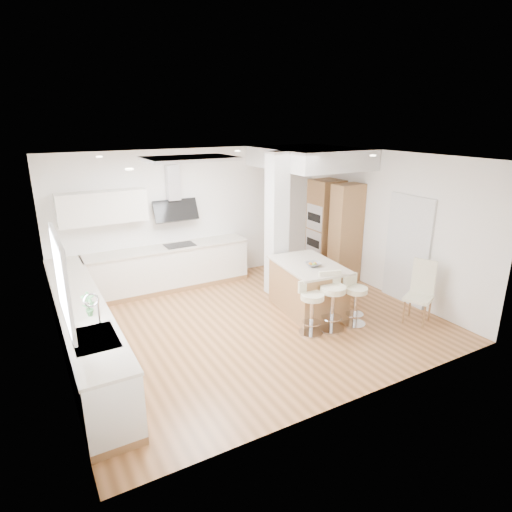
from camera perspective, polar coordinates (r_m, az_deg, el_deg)
ground at (r=7.51m, az=-0.38°, el=-8.81°), size 6.00×6.00×0.00m
ceiling at (r=7.51m, az=-0.38°, el=-8.81°), size 6.00×5.00×0.02m
wall_back at (r=9.19m, az=-7.99°, el=5.33°), size 6.00×0.04×2.80m
wall_left at (r=6.20m, az=-25.47°, el=-2.51°), size 0.04×5.00×2.80m
wall_right at (r=8.80m, az=17.01°, el=4.14°), size 0.04×5.00×2.80m
skylight at (r=6.95m, az=-8.76°, el=12.70°), size 4.10×2.10×0.06m
window_left at (r=5.26m, az=-24.57°, el=-2.48°), size 0.06×1.28×1.07m
doorway_right at (r=8.49m, az=19.53°, el=0.60°), size 0.05×1.00×2.10m
counter_left at (r=6.79m, az=-22.03°, el=-8.98°), size 0.63×4.50×1.35m
counter_back at (r=8.84m, az=-12.64°, el=-0.19°), size 3.62×0.63×2.50m
pillar at (r=8.30m, az=2.78°, el=4.11°), size 0.35×0.35×2.80m
soffit at (r=9.06m, az=7.14°, el=12.87°), size 1.78×2.20×0.40m
oven_column at (r=9.53m, az=10.19°, el=3.50°), size 0.63×1.21×2.10m
peninsula at (r=7.85m, az=6.91°, el=-4.09°), size 1.14×1.58×0.97m
bar_stool_a at (r=7.01m, az=7.39°, el=-6.48°), size 0.41×0.41×0.89m
bar_stool_b at (r=7.18m, az=10.11°, el=-5.57°), size 0.55×0.55×0.98m
bar_stool_c at (r=7.44m, az=13.05°, el=-5.45°), size 0.46×0.46×0.87m
dining_chair at (r=7.89m, az=21.14°, el=-4.12°), size 0.56×0.56×1.09m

